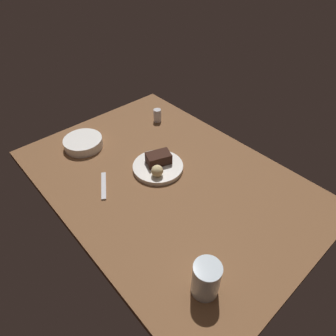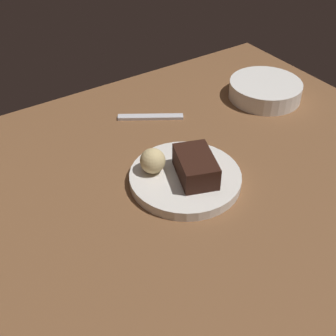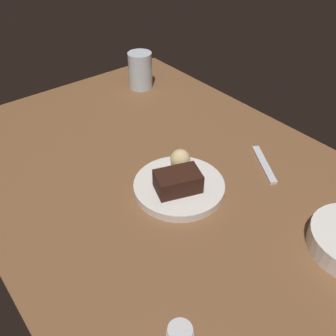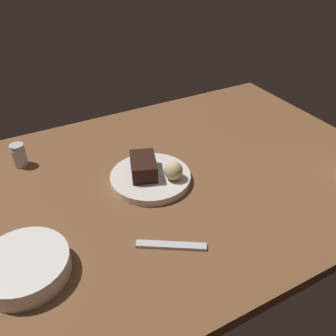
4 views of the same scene
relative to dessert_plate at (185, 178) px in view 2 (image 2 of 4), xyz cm
name	(u,v)px [view 2 (image 2 of 4)]	position (x,y,z in cm)	size (l,w,h in cm)	color
dining_table	(153,198)	(-6.58, 0.95, -2.48)	(120.00, 84.00, 3.00)	brown
dessert_plate	(185,178)	(0.00, 0.00, 0.00)	(21.18, 21.18, 1.96)	white
chocolate_cake_slice	(196,166)	(1.23, -1.46, 3.24)	(9.98, 6.41, 4.53)	black
bread_roll	(153,161)	(-4.58, 4.17, 3.40)	(4.83, 4.83, 4.83)	#DBC184
side_bowl	(265,90)	(34.70, 15.49, 1.13)	(17.49, 17.49, 4.22)	white
dessert_spoon	(151,117)	(6.34, 22.83, -0.63)	(15.00, 1.80, 0.70)	silver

